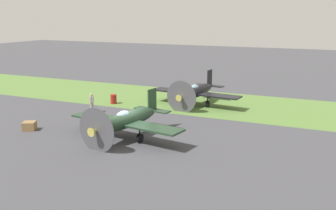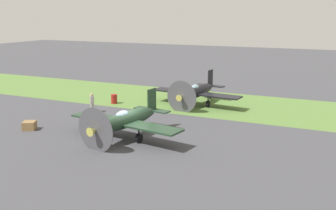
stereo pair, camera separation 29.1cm
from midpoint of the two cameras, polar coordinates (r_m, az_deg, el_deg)
The scene contains 7 objects.
ground_plane at distance 28.04m, azimuth -5.06°, elevation -4.76°, with size 160.00×160.00×0.00m, color #424247.
grass_verge at distance 39.38m, azimuth 4.30°, elevation 0.53°, with size 120.00×11.00×0.01m, color #567A38.
airplane_lead at distance 27.60m, azimuth -5.81°, elevation -2.15°, with size 9.11×7.25×3.22m.
airplane_wingman at distance 37.59m, azimuth 4.47°, elevation 1.99°, with size 9.01×7.14×3.20m.
ground_crew_chief at distance 35.44m, azimuth -10.82°, elevation 0.40°, with size 0.59×0.38×1.73m.
fuel_drum at distance 38.67m, azimuth -7.67°, elevation 0.88°, with size 0.60×0.60×0.90m, color maroon.
supply_crate at distance 31.51m, azimuth -19.33°, elevation -2.84°, with size 0.90×0.90×0.64m, color olive.
Camera 2 is at (-13.50, 23.03, 8.64)m, focal length 41.72 mm.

